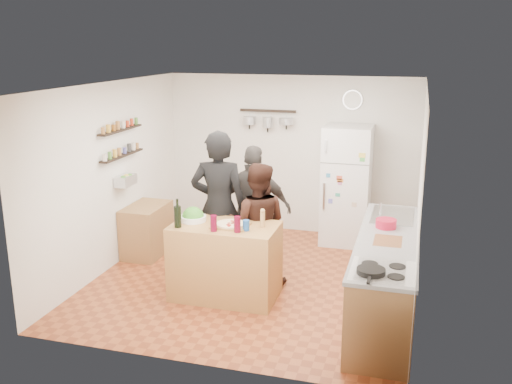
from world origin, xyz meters
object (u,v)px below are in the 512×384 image
(wine_bottle, at_px, (178,217))
(salt_canister, at_px, (246,225))
(counter_run, at_px, (386,277))
(salad_bowl, at_px, (193,218))
(side_table, at_px, (147,230))
(wall_clock, at_px, (353,100))
(fridge, at_px, (346,185))
(pepper_mill, at_px, (263,220))
(person_back, at_px, (254,208))
(person_center, at_px, (257,225))
(prep_island, at_px, (225,261))
(red_bowl, at_px, (386,223))
(person_left, at_px, (219,207))
(skillet, at_px, (371,271))

(wine_bottle, distance_m, salt_canister, 0.81)
(wine_bottle, bearing_deg, counter_run, 6.31)
(wine_bottle, bearing_deg, salt_canister, 7.13)
(salad_bowl, height_order, side_table, salad_bowl)
(wall_clock, bearing_deg, wine_bottle, -119.49)
(fridge, bearing_deg, pepper_mill, -106.66)
(salad_bowl, xyz_separation_m, person_back, (0.50, 0.93, -0.09))
(fridge, xyz_separation_m, wall_clock, (0.00, 0.33, 1.25))
(salt_canister, distance_m, counter_run, 1.68)
(salad_bowl, xyz_separation_m, wall_clock, (1.56, 2.62, 1.21))
(person_center, bearing_deg, wine_bottle, 34.38)
(prep_island, bearing_deg, red_bowl, 12.25)
(person_center, bearing_deg, counter_run, 156.92)
(counter_run, height_order, side_table, counter_run)
(wine_bottle, height_order, person_left, person_left)
(prep_island, distance_m, person_center, 0.64)
(person_left, height_order, skillet, person_left)
(counter_run, distance_m, side_table, 3.58)
(person_back, distance_m, fridge, 1.73)
(person_center, bearing_deg, side_table, -25.14)
(fridge, relative_size, wall_clock, 6.00)
(side_table, bearing_deg, salt_canister, -31.96)
(prep_island, distance_m, person_back, 1.06)
(prep_island, height_order, wall_clock, wall_clock)
(person_left, height_order, wall_clock, wall_clock)
(fridge, relative_size, side_table, 2.25)
(salad_bowl, distance_m, person_left, 0.46)
(pepper_mill, relative_size, salt_canister, 1.43)
(salt_canister, relative_size, counter_run, 0.05)
(person_left, distance_m, side_table, 1.56)
(person_center, height_order, counter_run, person_center)
(salad_bowl, distance_m, fridge, 2.77)
(salad_bowl, relative_size, person_center, 0.20)
(wall_clock, bearing_deg, person_back, -121.81)
(prep_island, xyz_separation_m, red_bowl, (1.84, 0.40, 0.51))
(prep_island, xyz_separation_m, wine_bottle, (-0.50, -0.22, 0.58))
(prep_island, xyz_separation_m, side_table, (-1.55, 1.04, -0.09))
(wine_bottle, distance_m, pepper_mill, 0.99)
(person_left, distance_m, counter_run, 2.23)
(wall_clock, relative_size, side_table, 0.37)
(red_bowl, distance_m, fridge, 2.07)
(salad_bowl, height_order, red_bowl, red_bowl)
(prep_island, distance_m, side_table, 1.87)
(prep_island, xyz_separation_m, counter_run, (1.89, 0.04, -0.01))
(fridge, height_order, wall_clock, wall_clock)
(wall_clock, distance_m, side_table, 3.62)
(person_left, bearing_deg, side_table, -31.98)
(counter_run, height_order, fridge, fridge)
(person_center, height_order, side_table, person_center)
(prep_island, bearing_deg, fridge, 64.14)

